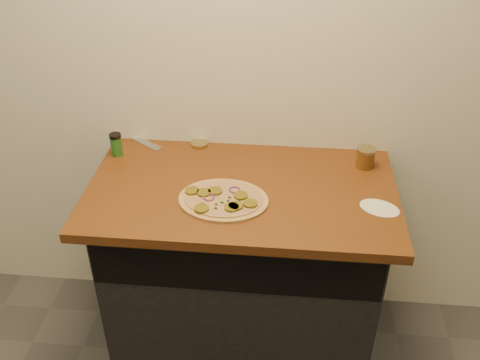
# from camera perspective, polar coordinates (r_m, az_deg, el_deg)

# --- Properties ---
(room_shell) EXTENTS (4.02, 3.52, 2.71)m
(room_shell) POSITION_cam_1_polar(r_m,az_deg,el_deg) (0.50, -15.58, -17.14)
(room_shell) COLOR silver
(room_shell) RESTS_ON ground
(cabinet) EXTENTS (1.10, 0.60, 0.86)m
(cabinet) POSITION_cam_1_polar(r_m,az_deg,el_deg) (2.40, 0.24, -9.61)
(cabinet) COLOR black
(cabinet) RESTS_ON ground
(countertop) EXTENTS (1.20, 0.70, 0.04)m
(countertop) POSITION_cam_1_polar(r_m,az_deg,el_deg) (2.09, 0.19, -1.16)
(countertop) COLOR #692F14
(countertop) RESTS_ON cabinet
(pizza) EXTENTS (0.35, 0.35, 0.02)m
(pizza) POSITION_cam_1_polar(r_m,az_deg,el_deg) (1.99, -1.81, -2.08)
(pizza) COLOR tan
(pizza) RESTS_ON countertop
(chefs_knife) EXTENTS (0.24, 0.18, 0.02)m
(chefs_knife) POSITION_cam_1_polar(r_m,az_deg,el_deg) (2.45, -11.20, 4.53)
(chefs_knife) COLOR #B7BAC1
(chefs_knife) RESTS_ON countertop
(mason_jar_lid) EXTENTS (0.10, 0.10, 0.02)m
(mason_jar_lid) POSITION_cam_1_polar(r_m,az_deg,el_deg) (2.35, -4.35, 3.86)
(mason_jar_lid) COLOR tan
(mason_jar_lid) RESTS_ON countertop
(salsa_jar) EXTENTS (0.08, 0.08, 0.08)m
(salsa_jar) POSITION_cam_1_polar(r_m,az_deg,el_deg) (2.24, 13.22, 2.37)
(salsa_jar) COLOR #A21510
(salsa_jar) RESTS_ON countertop
(spice_shaker) EXTENTS (0.05, 0.05, 0.10)m
(spice_shaker) POSITION_cam_1_polar(r_m,az_deg,el_deg) (2.32, -13.07, 3.72)
(spice_shaker) COLOR #23611E
(spice_shaker) RESTS_ON countertop
(flour_spill) EXTENTS (0.20, 0.20, 0.00)m
(flour_spill) POSITION_cam_1_polar(r_m,az_deg,el_deg) (2.03, 14.66, -2.91)
(flour_spill) COLOR white
(flour_spill) RESTS_ON countertop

